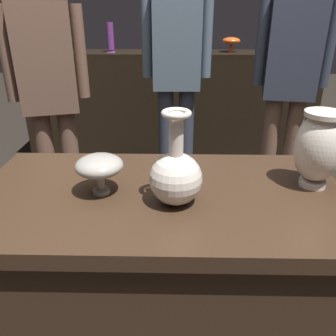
% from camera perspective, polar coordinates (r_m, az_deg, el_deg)
% --- Properties ---
extents(display_plinth, '(1.20, 0.64, 0.80)m').
position_cam_1_polar(display_plinth, '(1.36, -1.01, -18.78)').
color(display_plinth, '#382619').
rests_on(display_plinth, ground_plane).
extents(back_display_shelf, '(2.60, 0.40, 0.99)m').
position_cam_1_polar(back_display_shelf, '(3.29, 0.45, 9.94)').
color(back_display_shelf, black).
rests_on(back_display_shelf, ground_plane).
extents(vase_centerpiece, '(0.16, 0.16, 0.29)m').
position_cam_1_polar(vase_centerpiece, '(1.02, 1.27, -1.14)').
color(vase_centerpiece, silver).
rests_on(vase_centerpiece, display_plinth).
extents(vase_tall_behind, '(0.15, 0.15, 0.13)m').
position_cam_1_polar(vase_tall_behind, '(1.10, -11.21, 0.24)').
color(vase_tall_behind, gray).
rests_on(vase_tall_behind, display_plinth).
extents(vase_left_accent, '(0.16, 0.16, 0.25)m').
position_cam_1_polar(vase_left_accent, '(1.20, 23.54, 3.17)').
color(vase_left_accent, silver).
rests_on(vase_left_accent, display_plinth).
extents(shelf_vase_left, '(0.08, 0.08, 0.24)m').
position_cam_1_polar(shelf_vase_left, '(3.21, -9.45, 20.29)').
color(shelf_vase_left, '#7A388E').
rests_on(shelf_vase_left, back_display_shelf).
extents(shelf_vase_far_left, '(0.09, 0.09, 0.12)m').
position_cam_1_polar(shelf_vase_far_left, '(3.36, -18.59, 18.80)').
color(shelf_vase_far_left, gray).
rests_on(shelf_vase_far_left, back_display_shelf).
extents(shelf_vase_right, '(0.15, 0.15, 0.12)m').
position_cam_1_polar(shelf_vase_right, '(3.23, 10.33, 19.79)').
color(shelf_vase_right, '#E55B1E').
rests_on(shelf_vase_right, back_display_shelf).
extents(shelf_vase_far_right, '(0.14, 0.14, 0.19)m').
position_cam_1_polar(shelf_vase_far_right, '(3.39, 19.48, 19.38)').
color(shelf_vase_far_right, orange).
rests_on(shelf_vase_far_right, back_display_shelf).
extents(shelf_vase_center, '(0.08, 0.08, 0.15)m').
position_cam_1_polar(shelf_vase_center, '(3.12, 0.46, 19.32)').
color(shelf_vase_center, '#E55B1E').
rests_on(shelf_vase_center, back_display_shelf).
extents(visitor_near_left, '(0.45, 0.26, 1.56)m').
position_cam_1_polar(visitor_near_left, '(2.22, -18.97, 12.37)').
color(visitor_near_left, brown).
rests_on(visitor_near_left, ground_plane).
extents(visitor_near_right, '(0.46, 0.24, 1.62)m').
position_cam_1_polar(visitor_near_right, '(2.43, 19.46, 14.28)').
color(visitor_near_right, brown).
rests_on(visitor_near_right, ground_plane).
extents(visitor_center_back, '(0.47, 0.19, 1.66)m').
position_cam_1_polar(visitor_center_back, '(2.47, 1.41, 16.49)').
color(visitor_center_back, '#333847').
rests_on(visitor_center_back, ground_plane).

